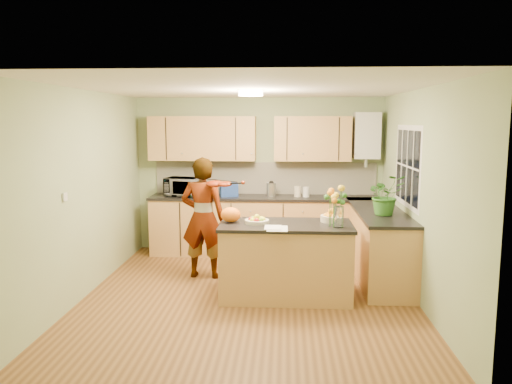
{
  "coord_description": "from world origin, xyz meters",
  "views": [
    {
      "loc": [
        0.43,
        -5.87,
        2.12
      ],
      "look_at": [
        0.05,
        0.5,
        1.22
      ],
      "focal_mm": 35.0,
      "sensor_mm": 36.0,
      "label": 1
    }
  ],
  "objects": [
    {
      "name": "potted_plant",
      "position": [
        1.7,
        0.46,
        1.2
      ],
      "size": [
        0.56,
        0.52,
        0.52
      ],
      "primitive_type": "imported",
      "rotation": [
        0.0,
        0.0,
        0.28
      ],
      "color": "#306822",
      "rests_on": "right_counter"
    },
    {
      "name": "jar_white",
      "position": [
        0.76,
        1.94,
        1.02
      ],
      "size": [
        0.12,
        0.12,
        0.16
      ],
      "primitive_type": "cylinder",
      "rotation": [
        0.0,
        0.0,
        0.21
      ],
      "color": "silver",
      "rests_on": "back_counter"
    },
    {
      "name": "flower_vase",
      "position": [
        1.04,
        -0.19,
        1.26
      ],
      "size": [
        0.29,
        0.29,
        0.53
      ],
      "rotation": [
        0.0,
        0.0,
        0.0
      ],
      "color": "silver",
      "rests_on": "peninsula_island"
    },
    {
      "name": "upper_cabinets",
      "position": [
        -0.18,
        2.08,
        1.85
      ],
      "size": [
        3.2,
        0.34,
        0.7
      ],
      "color": "tan",
      "rests_on": "wall_back"
    },
    {
      "name": "splashback",
      "position": [
        0.1,
        2.23,
        1.2
      ],
      "size": [
        3.6,
        0.02,
        0.52
      ],
      "primitive_type": "cube",
      "color": "#EEE5CF",
      "rests_on": "back_counter"
    },
    {
      "name": "blue_box",
      "position": [
        -0.47,
        1.93,
        1.05
      ],
      "size": [
        0.32,
        0.27,
        0.22
      ],
      "primitive_type": "cube",
      "rotation": [
        0.0,
        0.0,
        0.29
      ],
      "color": "navy",
      "rests_on": "back_counter"
    },
    {
      "name": "floor",
      "position": [
        0.0,
        0.0,
        0.0
      ],
      "size": [
        4.5,
        4.5,
        0.0
      ],
      "primitive_type": "plane",
      "color": "brown",
      "rests_on": "ground"
    },
    {
      "name": "kettle",
      "position": [
        0.21,
        1.96,
        1.06
      ],
      "size": [
        0.15,
        0.15,
        0.29
      ],
      "rotation": [
        0.0,
        0.0,
        0.19
      ],
      "color": "#BCBCC1",
      "rests_on": "back_counter"
    },
    {
      "name": "light_switch",
      "position": [
        -1.99,
        -0.6,
        1.3
      ],
      "size": [
        0.02,
        0.09,
        0.09
      ],
      "primitive_type": "cube",
      "color": "silver",
      "rests_on": "wall_left"
    },
    {
      "name": "wall_back",
      "position": [
        0.0,
        2.25,
        1.25
      ],
      "size": [
        4.0,
        0.02,
        2.5
      ],
      "primitive_type": "cube",
      "color": "gray",
      "rests_on": "floor"
    },
    {
      "name": "wall_left",
      "position": [
        -2.0,
        0.0,
        1.25
      ],
      "size": [
        0.02,
        4.5,
        2.5
      ],
      "primitive_type": "cube",
      "color": "gray",
      "rests_on": "floor"
    },
    {
      "name": "microwave",
      "position": [
        -1.2,
        1.92,
        1.09
      ],
      "size": [
        0.59,
        0.47,
        0.29
      ],
      "primitive_type": "imported",
      "rotation": [
        0.0,
        0.0,
        -0.22
      ],
      "color": "silver",
      "rests_on": "back_counter"
    },
    {
      "name": "violin",
      "position": [
        -0.48,
        0.5,
        1.32
      ],
      "size": [
        0.69,
        0.6,
        0.17
      ],
      "primitive_type": null,
      "rotation": [
        0.17,
        0.0,
        -0.61
      ],
      "color": "#4A0704",
      "rests_on": "violinist"
    },
    {
      "name": "back_counter",
      "position": [
        0.1,
        1.95,
        0.47
      ],
      "size": [
        3.64,
        0.62,
        0.94
      ],
      "color": "tan",
      "rests_on": "floor"
    },
    {
      "name": "boiler",
      "position": [
        1.7,
        2.09,
        1.9
      ],
      "size": [
        0.4,
        0.3,
        0.86
      ],
      "color": "silver",
      "rests_on": "wall_back"
    },
    {
      "name": "fruit_dish",
      "position": [
        0.09,
        -0.01,
        0.95
      ],
      "size": [
        0.29,
        0.29,
        0.1
      ],
      "color": "beige",
      "rests_on": "peninsula_island"
    },
    {
      "name": "orange_bowl",
      "position": [
        0.99,
        0.14,
        0.97
      ],
      "size": [
        0.26,
        0.26,
        0.15
      ],
      "color": "beige",
      "rests_on": "peninsula_island"
    },
    {
      "name": "violinist",
      "position": [
        -0.68,
        0.72,
        0.82
      ],
      "size": [
        0.63,
        0.44,
        1.65
      ],
      "primitive_type": "imported",
      "rotation": [
        0.0,
        0.0,
        3.07
      ],
      "color": "#E6B38C",
      "rests_on": "floor"
    },
    {
      "name": "window_right",
      "position": [
        1.99,
        0.6,
        1.55
      ],
      "size": [
        0.01,
        1.3,
        1.05
      ],
      "color": "silver",
      "rests_on": "wall_right"
    },
    {
      "name": "peninsula_island",
      "position": [
        0.44,
        -0.01,
        0.46
      ],
      "size": [
        1.58,
        0.81,
        0.91
      ],
      "color": "tan",
      "rests_on": "floor"
    },
    {
      "name": "wall_front",
      "position": [
        0.0,
        -2.25,
        1.25
      ],
      "size": [
        4.0,
        0.02,
        2.5
      ],
      "primitive_type": "cube",
      "color": "gray",
      "rests_on": "floor"
    },
    {
      "name": "jar_cream",
      "position": [
        0.62,
        1.95,
        1.02
      ],
      "size": [
        0.11,
        0.11,
        0.17
      ],
      "primitive_type": "cylinder",
      "rotation": [
        0.0,
        0.0,
        0.01
      ],
      "color": "beige",
      "rests_on": "back_counter"
    },
    {
      "name": "ceiling",
      "position": [
        0.0,
        0.0,
        2.5
      ],
      "size": [
        4.0,
        4.5,
        0.02
      ],
      "primitive_type": "cube",
      "color": "silver",
      "rests_on": "wall_back"
    },
    {
      "name": "right_counter",
      "position": [
        1.7,
        0.85,
        0.47
      ],
      "size": [
        0.62,
        2.24,
        0.94
      ],
      "color": "tan",
      "rests_on": "floor"
    },
    {
      "name": "ceiling_lamp",
      "position": [
        0.0,
        0.3,
        2.46
      ],
      "size": [
        0.3,
        0.3,
        0.07
      ],
      "color": "#FFEABF",
      "rests_on": "ceiling"
    },
    {
      "name": "wall_right",
      "position": [
        2.0,
        0.0,
        1.25
      ],
      "size": [
        0.02,
        4.5,
        2.5
      ],
      "primitive_type": "cube",
      "color": "gray",
      "rests_on": "floor"
    },
    {
      "name": "orange_bag",
      "position": [
        -0.23,
        0.04,
        1.0
      ],
      "size": [
        0.29,
        0.27,
        0.18
      ],
      "primitive_type": "ellipsoid",
      "rotation": [
        0.0,
        0.0,
        0.3
      ],
      "color": "orange",
      "rests_on": "peninsula_island"
    },
    {
      "name": "papers",
      "position": [
        0.34,
        -0.31,
        0.91
      ],
      "size": [
        0.23,
        0.32,
        0.01
      ],
      "primitive_type": "cube",
      "color": "white",
      "rests_on": "peninsula_island"
    }
  ]
}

